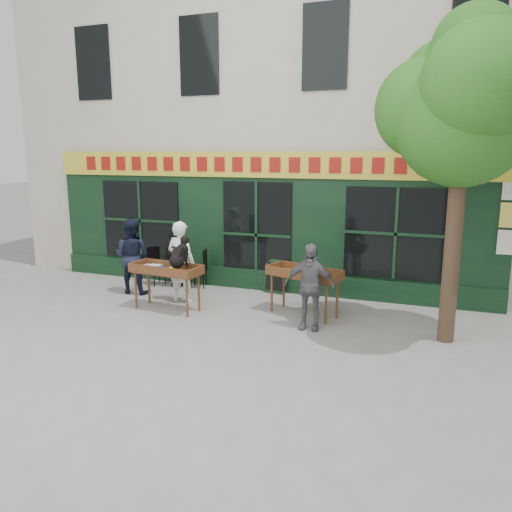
% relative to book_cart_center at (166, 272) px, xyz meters
% --- Properties ---
extents(ground, '(80.00, 80.00, 0.00)m').
position_rel_book_cart_center_xyz_m(ground, '(1.23, -0.17, -0.82)').
color(ground, slate).
rests_on(ground, ground).
extents(building, '(14.00, 7.26, 10.00)m').
position_rel_book_cart_center_xyz_m(building, '(1.23, 5.80, 4.15)').
color(building, beige).
rests_on(building, ground).
extents(street_tree, '(3.05, 2.90, 5.60)m').
position_rel_book_cart_center_xyz_m(street_tree, '(5.57, 0.19, 3.29)').
color(street_tree, '#382619').
rests_on(street_tree, ground).
extents(book_cart_center, '(1.56, 0.77, 0.99)m').
position_rel_book_cart_center_xyz_m(book_cart_center, '(0.00, 0.00, 0.00)').
color(book_cart_center, brown).
rests_on(book_cart_center, ground).
extents(dog, '(0.40, 0.63, 0.60)m').
position_rel_book_cart_center_xyz_m(dog, '(0.35, -0.05, 0.47)').
color(dog, black).
rests_on(dog, book_cart_center).
extents(woman, '(0.70, 0.50, 1.82)m').
position_rel_book_cart_center_xyz_m(woman, '(-0.00, 0.65, 0.09)').
color(woman, white).
rests_on(woman, ground).
extents(book_cart_right, '(1.62, 1.05, 0.99)m').
position_rel_book_cart_center_xyz_m(book_cart_right, '(2.80, 0.66, 0.00)').
color(book_cart_right, brown).
rests_on(book_cart_right, ground).
extents(man_right, '(0.98, 0.44, 1.64)m').
position_rel_book_cart_center_xyz_m(man_right, '(3.10, -0.09, -0.00)').
color(man_right, '#55555A').
rests_on(man_right, ground).
extents(bistro_table, '(0.60, 0.60, 0.76)m').
position_rel_book_cart_center_xyz_m(bistro_table, '(-0.73, 1.80, -0.28)').
color(bistro_table, black).
rests_on(bistro_table, ground).
extents(bistro_chair_left, '(0.50, 0.50, 0.95)m').
position_rel_book_cart_center_xyz_m(bistro_chair_left, '(-1.36, 1.74, -0.26)').
color(bistro_chair_left, black).
rests_on(bistro_chair_left, ground).
extents(bistro_chair_right, '(0.44, 0.43, 0.95)m').
position_rel_book_cart_center_xyz_m(bistro_chair_right, '(-0.09, 1.87, -0.26)').
color(bistro_chair_right, black).
rests_on(bistro_chair_right, ground).
extents(potted_plant, '(0.19, 0.15, 0.31)m').
position_rel_book_cart_center_xyz_m(potted_plant, '(-0.73, 1.80, 0.10)').
color(potted_plant, gray).
rests_on(potted_plant, bistro_table).
extents(man_left, '(0.90, 0.72, 1.77)m').
position_rel_book_cart_center_xyz_m(man_left, '(-1.43, 0.90, 0.06)').
color(man_left, black).
rests_on(man_left, ground).
extents(chalkboard, '(0.58, 0.28, 0.79)m').
position_rel_book_cart_center_xyz_m(chalkboard, '(1.75, 2.02, -0.42)').
color(chalkboard, black).
rests_on(chalkboard, ground).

